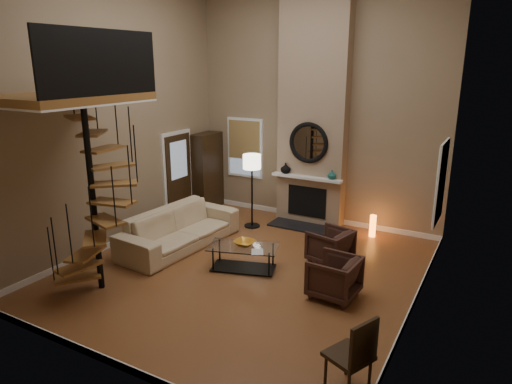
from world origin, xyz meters
The scene contains 32 objects.
ground centered at (0.00, 0.00, -0.01)m, with size 6.00×6.50×0.01m, color #9A5E31.
back_wall centered at (0.00, 3.25, 2.75)m, with size 6.00×0.02×5.50m, color #8E785B.
front_wall centered at (0.00, -3.25, 2.75)m, with size 6.00×0.02×5.50m, color #8E785B.
left_wall centered at (-3.00, 0.00, 2.75)m, with size 0.02×6.50×5.50m, color #8E785B.
right_wall centered at (3.00, 0.00, 2.75)m, with size 0.02×6.50×5.50m, color #8E785B.
baseboard_back centered at (0.00, 3.24, 0.06)m, with size 6.00×0.02×0.12m, color white.
baseboard_front centered at (0.00, -3.24, 0.06)m, with size 6.00×0.02×0.12m, color white.
baseboard_left centered at (-2.99, 0.00, 0.06)m, with size 0.02×6.50×0.12m, color white.
baseboard_right centered at (2.99, 0.00, 0.06)m, with size 0.02×6.50×0.12m, color white.
chimney_breast centered at (0.00, 3.06, 2.75)m, with size 1.60×0.38×5.50m, color #92795F.
hearth centered at (0.00, 2.57, 0.02)m, with size 1.50×0.60×0.04m, color black.
firebox centered at (0.00, 2.86, 0.55)m, with size 0.95×0.02×0.72m, color black.
mantel centered at (0.00, 2.78, 1.15)m, with size 1.70×0.18×0.06m, color white.
mirror_frame centered at (0.00, 2.84, 1.95)m, with size 0.94×0.94×0.10m, color black.
mirror_disc centered at (0.00, 2.85, 1.95)m, with size 0.80×0.80×0.01m, color white.
vase_left centered at (-0.55, 2.82, 1.30)m, with size 0.24×0.24×0.25m, color black.
vase_right centered at (0.60, 2.82, 1.28)m, with size 0.20×0.20×0.21m, color #18544D.
window_back centered at (-1.90, 3.22, 1.62)m, with size 1.02×0.06×1.52m.
window_right centered at (2.97, 2.00, 1.63)m, with size 0.06×1.02×1.52m.
entry_door centered at (-2.95, 1.80, 1.05)m, with size 0.10×1.05×2.16m.
loft centered at (-2.04, -1.80, 3.24)m, with size 1.70×2.20×1.09m.
spiral_stair centered at (-1.78, -1.79, 1.78)m, with size 1.47×1.47×4.06m.
hutch centered at (-2.78, 2.76, 0.95)m, with size 0.43×0.91×2.04m, color black.
sofa centered at (-1.77, 0.32, 0.40)m, with size 2.73×1.07×0.80m, color #CBB48D.
armchair_near centered at (1.33, 1.01, 0.35)m, with size 0.71×0.73×0.66m, color #3C231B.
armchair_far centered at (1.84, -0.18, 0.35)m, with size 0.73×0.76×0.69m, color #3C231B.
coffee_table centered at (-0.05, 0.01, 0.28)m, with size 1.40×0.99×0.47m.
bowl centered at (-0.05, 0.06, 0.50)m, with size 0.38×0.38×0.09m, color orange.
book centered at (0.30, -0.14, 0.46)m, with size 0.21×0.28×0.03m, color gray.
floor_lamp centered at (-1.04, 2.07, 1.41)m, with size 0.41×0.41×1.71m.
accent_lamp centered at (1.60, 2.79, 0.25)m, with size 0.14×0.14×0.49m, color orange.
side_chair centered at (2.75, -2.21, 0.53)m, with size 0.61×0.61×0.98m.
Camera 1 is at (3.95, -6.68, 3.72)m, focal length 32.04 mm.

